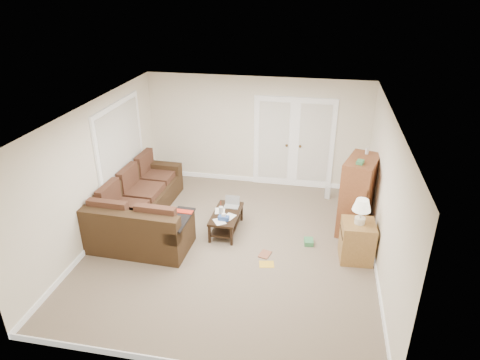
% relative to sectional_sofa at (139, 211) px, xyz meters
% --- Properties ---
extents(floor, '(5.50, 5.50, 0.00)m').
position_rel_sectional_sofa_xyz_m(floor, '(1.90, -0.33, -0.34)').
color(floor, gray).
rests_on(floor, ground).
extents(ceiling, '(5.00, 5.50, 0.02)m').
position_rel_sectional_sofa_xyz_m(ceiling, '(1.90, -0.33, 2.16)').
color(ceiling, white).
rests_on(ceiling, wall_back).
extents(wall_left, '(0.02, 5.50, 2.50)m').
position_rel_sectional_sofa_xyz_m(wall_left, '(-0.60, -0.33, 0.91)').
color(wall_left, white).
rests_on(wall_left, floor).
extents(wall_right, '(0.02, 5.50, 2.50)m').
position_rel_sectional_sofa_xyz_m(wall_right, '(4.40, -0.33, 0.91)').
color(wall_right, white).
rests_on(wall_right, floor).
extents(wall_back, '(5.00, 0.02, 2.50)m').
position_rel_sectional_sofa_xyz_m(wall_back, '(1.90, 2.42, 0.91)').
color(wall_back, white).
rests_on(wall_back, floor).
extents(wall_front, '(5.00, 0.02, 2.50)m').
position_rel_sectional_sofa_xyz_m(wall_front, '(1.90, -3.08, 0.91)').
color(wall_front, white).
rests_on(wall_front, floor).
extents(baseboards, '(5.00, 5.50, 0.10)m').
position_rel_sectional_sofa_xyz_m(baseboards, '(1.90, -0.33, -0.29)').
color(baseboards, white).
rests_on(baseboards, floor).
extents(french_doors, '(1.80, 0.05, 2.13)m').
position_rel_sectional_sofa_xyz_m(french_doors, '(2.75, 2.38, 0.69)').
color(french_doors, white).
rests_on(french_doors, floor).
extents(window_left, '(0.05, 1.92, 1.42)m').
position_rel_sectional_sofa_xyz_m(window_left, '(-0.57, 0.67, 1.21)').
color(window_left, white).
rests_on(window_left, wall_left).
extents(sectional_sofa, '(1.92, 2.89, 0.88)m').
position_rel_sectional_sofa_xyz_m(sectional_sofa, '(0.00, 0.00, 0.00)').
color(sectional_sofa, '#3B2816').
rests_on(sectional_sofa, floor).
extents(coffee_table, '(0.50, 0.98, 0.66)m').
position_rel_sectional_sofa_xyz_m(coffee_table, '(1.69, 0.15, -0.13)').
color(coffee_table, black).
rests_on(coffee_table, floor).
extents(tv_armoire, '(0.75, 1.03, 1.59)m').
position_rel_sectional_sofa_xyz_m(tv_armoire, '(4.09, 0.65, 0.40)').
color(tv_armoire, brown).
rests_on(tv_armoire, floor).
extents(side_cabinet, '(0.58, 0.58, 1.15)m').
position_rel_sectional_sofa_xyz_m(side_cabinet, '(4.07, -0.31, 0.07)').
color(side_cabinet, olive).
rests_on(side_cabinet, floor).
extents(space_heater, '(0.13, 0.12, 0.28)m').
position_rel_sectional_sofa_xyz_m(space_heater, '(3.59, 1.87, -0.20)').
color(space_heater, silver).
rests_on(space_heater, floor).
extents(floor_magazine, '(0.28, 0.24, 0.01)m').
position_rel_sectional_sofa_xyz_m(floor_magazine, '(2.59, -0.77, -0.34)').
color(floor_magazine, gold).
rests_on(floor_magazine, floor).
extents(floor_greenbox, '(0.19, 0.23, 0.09)m').
position_rel_sectional_sofa_xyz_m(floor_greenbox, '(3.26, -0.01, -0.30)').
color(floor_greenbox, '#3C844E').
rests_on(floor_greenbox, floor).
extents(floor_book, '(0.23, 0.28, 0.02)m').
position_rel_sectional_sofa_xyz_m(floor_book, '(2.43, -0.48, -0.33)').
color(floor_book, brown).
rests_on(floor_book, floor).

